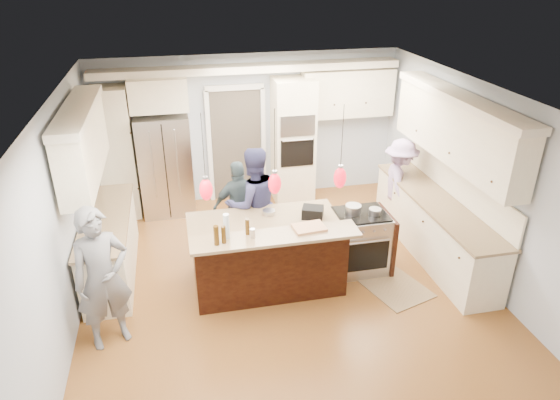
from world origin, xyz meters
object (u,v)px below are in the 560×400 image
Objects in this scene: refrigerator at (166,165)px; person_bar_end at (102,279)px; island_range at (361,241)px; person_far_left at (253,204)px; kitchen_island at (267,253)px.

refrigerator reaches higher than person_bar_end.
island_range is 0.52× the size of person_far_left.
kitchen_island reaches higher than island_range.
island_range is at bearing 3.12° from kitchen_island.
island_range is at bearing -8.80° from person_bar_end.
person_far_left reaches higher than kitchen_island.
person_far_left is (1.25, -1.79, -0.02)m from refrigerator.
island_range is 3.59m from person_bar_end.
refrigerator is 2.91m from kitchen_island.
refrigerator is 1.01× the size of person_bar_end.
person_far_left is at bearing 93.88° from kitchen_island.
refrigerator is 1.02× the size of person_far_left.
refrigerator reaches higher than person_far_left.
kitchen_island is 0.87m from person_far_left.
kitchen_island is 1.19× the size of person_far_left.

